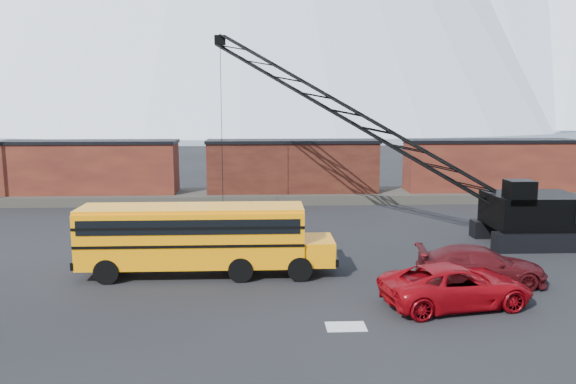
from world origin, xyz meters
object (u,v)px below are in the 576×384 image
(red_pickup, at_px, (456,285))
(maroon_suv, at_px, (481,265))
(crawler_crane, at_px, (352,116))
(school_bus, at_px, (200,236))

(red_pickup, xyz_separation_m, maroon_suv, (2.01, 2.70, -0.01))
(red_pickup, relative_size, crawler_crane, 0.28)
(maroon_suv, relative_size, crawler_crane, 0.26)
(school_bus, distance_m, red_pickup, 11.25)
(red_pickup, bearing_deg, maroon_suv, -47.35)
(school_bus, xyz_separation_m, red_pickup, (10.29, -4.44, -0.98))
(red_pickup, height_order, crawler_crane, crawler_crane)
(crawler_crane, bearing_deg, red_pickup, -81.08)
(red_pickup, distance_m, crawler_crane, 14.67)
(crawler_crane, bearing_deg, school_bus, -133.39)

